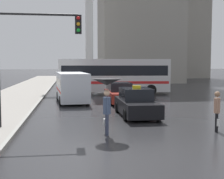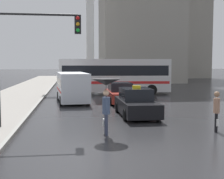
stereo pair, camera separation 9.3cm
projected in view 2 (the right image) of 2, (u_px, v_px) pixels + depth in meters
ground_plane at (129, 155)px, 9.92m from camera, size 300.00×300.00×0.00m
taxi at (136, 103)px, 17.27m from camera, size 1.91×4.61×1.69m
sedan_red at (120, 93)px, 23.15m from camera, size 1.91×4.76×1.48m
ambulance_van at (72, 86)px, 23.52m from camera, size 2.53×5.90×2.20m
city_bus at (115, 75)px, 29.54m from camera, size 10.39×3.26×3.30m
pedestrian_with_umbrella at (106, 88)px, 12.53m from camera, size 1.20×1.20×2.30m
pedestrian_man at (217, 109)px, 13.16m from camera, size 0.35×0.56×1.73m
traffic_light at (33, 45)px, 13.35m from camera, size 3.62×0.38×5.29m
building_tower_far at (175, 10)px, 64.12m from camera, size 11.69×10.66×27.71m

